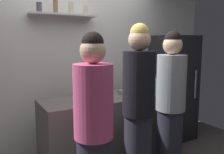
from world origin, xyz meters
TOP-DOWN VIEW (x-y plane):
  - back_wall_assembly at (-0.00, 1.25)m, footprint 4.80×0.32m
  - refrigerator at (1.58, 0.85)m, footprint 0.60×0.65m
  - counter at (0.23, 0.53)m, footprint 1.82×0.63m
  - baking_pan at (0.54, 0.52)m, footprint 0.34×0.24m
  - utensil_holder at (-0.07, 0.32)m, footprint 0.12×0.12m
  - wine_bottle_green_glass at (0.94, 0.46)m, footprint 0.07×0.07m
  - wine_bottle_amber_glass at (-0.07, 0.60)m, footprint 0.07×0.07m
  - water_bottle_plastic at (0.74, 0.31)m, footprint 0.09×0.09m
  - person_pink_top at (-0.42, -0.30)m, footprint 0.34×0.34m
  - person_grey_hoodie at (0.69, -0.04)m, footprint 0.34×0.34m
  - person_blonde at (0.19, -0.09)m, footprint 0.34×0.34m

SIDE VIEW (x-z plane):
  - counter at x=0.23m, z-range 0.00..0.92m
  - person_pink_top at x=-0.42m, z-range -0.01..1.69m
  - refrigerator at x=1.58m, z-range 0.00..1.72m
  - person_grey_hoodie at x=0.69m, z-range 0.00..1.74m
  - person_blonde at x=0.19m, z-range 0.00..1.81m
  - baking_pan at x=0.54m, z-range 0.92..0.97m
  - utensil_holder at x=-0.07m, z-range 0.87..1.10m
  - wine_bottle_amber_glass at x=-0.07m, z-range 0.88..1.18m
  - water_bottle_plastic at x=0.74m, z-range 0.91..1.17m
  - wine_bottle_green_glass at x=0.94m, z-range 0.89..1.19m
  - back_wall_assembly at x=0.00m, z-range 0.00..2.60m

